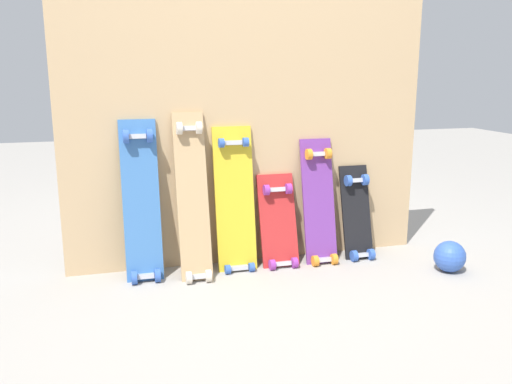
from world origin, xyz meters
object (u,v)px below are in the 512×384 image
object	(u,v)px
skateboard_black	(357,218)
skateboard_yellow	(235,205)
rubber_ball	(450,257)
skateboard_natural	(193,202)
skateboard_red	(279,226)
skateboard_purple	(319,207)
skateboard_blue	(142,206)

from	to	relation	value
skateboard_black	skateboard_yellow	bearing A→B (deg)	179.13
skateboard_black	rubber_ball	bearing A→B (deg)	-44.68
skateboard_yellow	skateboard_black	world-z (taller)	skateboard_yellow
skateboard_natural	skateboard_yellow	bearing A→B (deg)	11.16
skateboard_natural	skateboard_red	size ratio (longest dim) A/B	1.62
skateboard_yellow	skateboard_purple	world-z (taller)	skateboard_yellow
skateboard_black	rubber_ball	xyz separation A→B (m)	(0.38, -0.37, -0.15)
skateboard_natural	rubber_ball	world-z (taller)	skateboard_natural
skateboard_yellow	skateboard_black	size ratio (longest dim) A/B	1.43
skateboard_purple	rubber_ball	distance (m)	0.76
skateboard_purple	rubber_ball	xyz separation A→B (m)	(0.62, -0.37, -0.23)
skateboard_blue	skateboard_red	bearing A→B (deg)	-0.18
skateboard_black	skateboard_red	bearing A→B (deg)	-179.79
rubber_ball	skateboard_natural	bearing A→B (deg)	165.96
skateboard_natural	skateboard_purple	world-z (taller)	skateboard_natural
skateboard_black	skateboard_purple	bearing A→B (deg)	-179.42
skateboard_blue	skateboard_black	world-z (taller)	skateboard_blue
skateboard_red	skateboard_black	bearing A→B (deg)	0.21
skateboard_blue	skateboard_purple	xyz separation A→B (m)	(1.00, -0.00, -0.07)
skateboard_red	skateboard_purple	distance (m)	0.26
skateboard_yellow	skateboard_purple	bearing A→B (deg)	-1.58
skateboard_natural	skateboard_purple	bearing A→B (deg)	2.64
skateboard_yellow	skateboard_black	bearing A→B (deg)	-0.87
skateboard_purple	skateboard_black	xyz separation A→B (m)	(0.24, 0.00, -0.08)
skateboard_black	skateboard_natural	bearing A→B (deg)	-177.87
skateboard_black	rubber_ball	distance (m)	0.55
skateboard_natural	skateboard_yellow	world-z (taller)	skateboard_natural
skateboard_yellow	skateboard_natural	bearing A→B (deg)	-168.84
skateboard_yellow	skateboard_black	distance (m)	0.74
skateboard_purple	skateboard_black	bearing A→B (deg)	0.58
skateboard_blue	skateboard_black	distance (m)	1.25
skateboard_natural	skateboard_red	bearing A→B (deg)	4.02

